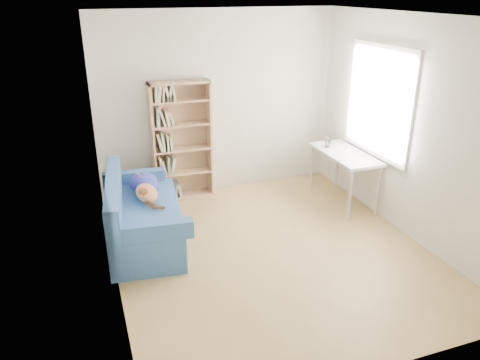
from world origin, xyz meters
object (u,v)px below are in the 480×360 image
Objects in this scene: sofa at (141,216)px; bookshelf at (182,145)px; pen_cup at (328,143)px; desk at (345,158)px.

bookshelf is (0.77, 1.10, 0.46)m from sofa.
sofa is 10.75× the size of pen_cup.
bookshelf reaches higher than pen_cup.
bookshelf reaches higher than sofa.
bookshelf is at bearing 61.47° from sofa.
sofa is at bearing -177.58° from desk.
desk is 6.91× the size of pen_cup.
sofa is 1.42m from bookshelf.
sofa reaches higher than desk.
desk is at bearing -70.90° from pen_cup.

